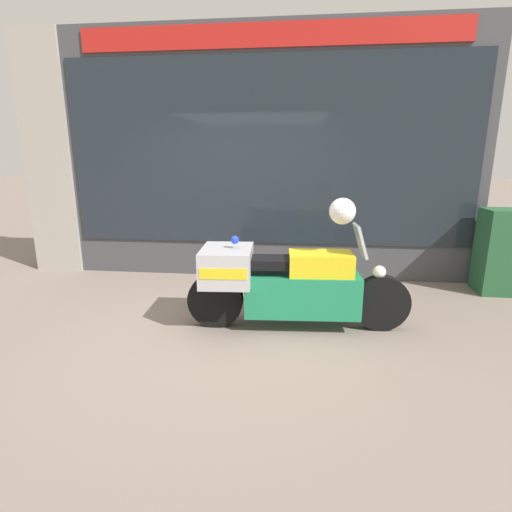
# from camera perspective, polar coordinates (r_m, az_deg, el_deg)

# --- Properties ---
(ground_plane) EXTENTS (60.00, 60.00, 0.00)m
(ground_plane) POSITION_cam_1_polar(r_m,az_deg,el_deg) (4.69, -4.78, -9.28)
(ground_plane) COLOR gray
(shop_building) EXTENTS (6.99, 0.55, 3.68)m
(shop_building) POSITION_cam_1_polar(r_m,az_deg,el_deg) (6.33, -5.03, 14.07)
(shop_building) COLOR #424247
(shop_building) RESTS_ON ground
(window_display) EXTENTS (5.76, 0.30, 1.89)m
(window_display) POSITION_cam_1_polar(r_m,az_deg,el_deg) (6.42, 1.41, 1.56)
(window_display) COLOR slate
(window_display) RESTS_ON ground
(paramedic_motorcycle) EXTENTS (2.43, 0.71, 1.17)m
(paramedic_motorcycle) POSITION_cam_1_polar(r_m,az_deg,el_deg) (4.35, 3.72, -3.76)
(paramedic_motorcycle) COLOR black
(paramedic_motorcycle) RESTS_ON ground
(white_helmet) EXTENTS (0.27, 0.27, 0.27)m
(white_helmet) POSITION_cam_1_polar(r_m,az_deg,el_deg) (4.23, 12.24, 6.28)
(white_helmet) COLOR white
(white_helmet) RESTS_ON paramedic_motorcycle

